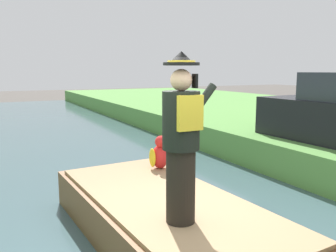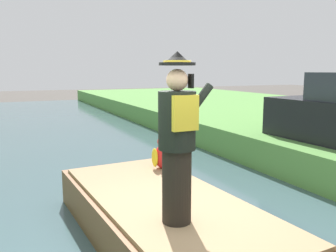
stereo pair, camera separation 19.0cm
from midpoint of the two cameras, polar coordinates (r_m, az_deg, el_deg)
name	(u,v)px [view 2 (the right image)]	position (r m, az deg, el deg)	size (l,w,h in m)	color
boat	(165,219)	(4.86, 0.65, -14.83)	(2.05, 4.30, 0.61)	brown
person_pirate	(178,140)	(3.76, 2.99, -2.20)	(0.61, 0.42, 1.85)	black
parrot_plush	(163,154)	(5.99, 0.03, -4.59)	(0.36, 0.35, 0.57)	red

